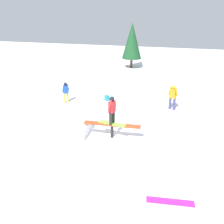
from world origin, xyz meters
TOP-DOWN VIEW (x-y plane):
  - ground_plane at (0.00, 0.00)m, footprint 60.00×60.00m
  - rail_feature at (0.00, 0.00)m, footprint 2.71×0.43m
  - snow_kicker_ramp at (-2.11, -0.12)m, footprint 1.88×1.60m
  - main_rider_on_rail at (0.00, 0.00)m, footprint 1.35×0.79m
  - bystander_orange at (2.59, 4.35)m, footprint 0.62×0.36m
  - bystander_blue at (-4.12, 3.85)m, footprint 0.32×0.55m
  - loose_snowboard_magenta at (2.92, -3.68)m, footprint 1.54×0.45m
  - backpack_on_snow at (-1.65, 4.87)m, footprint 0.37×0.36m
  - pine_tree_near at (-1.95, 14.88)m, footprint 1.95×1.95m

SIDE VIEW (x-z plane):
  - ground_plane at x=0.00m, z-range 0.00..0.00m
  - loose_snowboard_magenta at x=2.92m, z-range 0.00..0.02m
  - backpack_on_snow at x=-1.65m, z-range 0.00..0.34m
  - snow_kicker_ramp at x=-2.11m, z-range 0.00..0.51m
  - rail_feature at x=0.00m, z-range 0.26..0.97m
  - bystander_blue at x=-4.12m, z-range 0.08..1.42m
  - bystander_orange at x=2.59m, z-range 0.09..1.63m
  - main_rider_on_rail at x=0.00m, z-range 0.71..2.07m
  - pine_tree_near at x=-1.95m, z-range 0.48..4.90m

